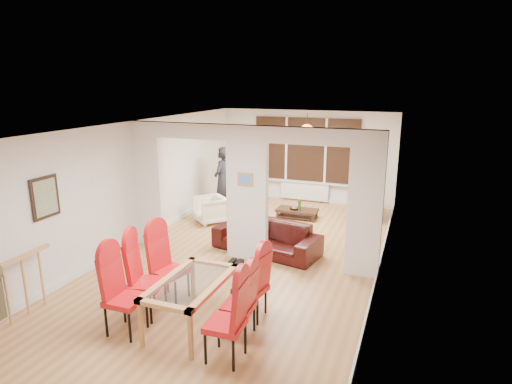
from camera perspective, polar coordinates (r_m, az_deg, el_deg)
The scene contains 24 objects.
floor at distance 8.55m, azimuth -1.13°, elevation -8.69°, with size 5.00×9.00×0.01m, color #B78049.
room_walls at distance 8.13m, azimuth -1.18°, elevation -0.24°, with size 5.00×9.00×2.60m, color silver, non-canonical shape.
divider_wall at distance 8.13m, azimuth -1.18°, elevation -0.24°, with size 5.00×0.18×2.60m, color white.
bay_window_blinds at distance 12.24m, azimuth 6.67°, elevation 5.62°, with size 3.00×0.08×1.80m, color black.
radiator at distance 12.44m, azimuth 6.46°, elevation 0.12°, with size 1.40×0.08×0.50m, color white.
pendant_light at distance 10.98m, azimuth 6.80°, elevation 8.03°, with size 0.36×0.36×0.36m, color orange.
stair_newel at distance 7.19m, azimuth -28.82°, elevation -10.47°, with size 0.40×1.20×1.10m, color tan, non-canonical shape.
wall_poster at distance 7.51m, azimuth -26.31°, elevation -0.64°, with size 0.04×0.52×0.67m, color gray.
pillar_photo at distance 7.97m, azimuth -1.45°, elevation 1.68°, with size 0.30×0.03×0.25m, color #4C8CD8.
dining_table at distance 6.28m, azimuth -8.55°, elevation -14.45°, with size 0.83×1.47×0.69m, color #B17941, non-canonical shape.
dining_chair_la at distance 6.21m, azimuth -17.08°, elevation -12.84°, with size 0.47×0.47×1.16m, color red, non-canonical shape.
dining_chair_lb at distance 6.56m, azimuth -14.50°, elevation -11.08°, with size 0.47×0.47×1.18m, color red, non-canonical shape.
dining_chair_lc at distance 6.88m, azimuth -11.36°, elevation -9.65°, with size 0.47×0.47×1.18m, color red, non-canonical shape.
dining_chair_ra at distance 5.46m, azimuth -4.13°, elevation -16.42°, with size 0.45×0.45×1.13m, color red, non-canonical shape.
dining_chair_rb at distance 5.94m, azimuth -2.34°, elevation -14.34°, with size 0.40×0.40×1.01m, color red, non-canonical shape.
dining_chair_rc at distance 6.33m, azimuth -0.74°, elevation -12.12°, with size 0.43×0.43×1.06m, color red, non-canonical shape.
sofa at distance 8.71m, azimuth 1.40°, elevation -6.01°, with size 2.17×0.85×0.63m, color black.
armchair at distance 10.56m, azimuth -6.11°, elevation -2.35°, with size 0.69×0.71×0.65m, color beige.
person at distance 11.22m, azimuth -4.50°, elevation 1.59°, with size 0.42×0.64×1.74m, color black.
television at distance 11.19m, azimuth 14.80°, elevation -1.99°, with size 0.13×0.99×0.57m, color black.
coffee_table at distance 10.93m, azimuth 5.50°, elevation -2.87°, with size 1.02×0.51×0.24m, color #331D11, non-canonical shape.
bottle at distance 10.73m, azimuth 5.82°, elevation -1.77°, with size 0.07×0.07×0.28m, color #143F19.
bowl at distance 10.85m, azimuth 5.09°, elevation -2.19°, with size 0.23×0.23×0.06m, color #331D11.
shoes at distance 8.18m, azimuth -2.73°, elevation -9.45°, with size 0.24×0.26×0.10m, color black, non-canonical shape.
Camera 1 is at (2.96, -7.29, 3.37)m, focal length 30.00 mm.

